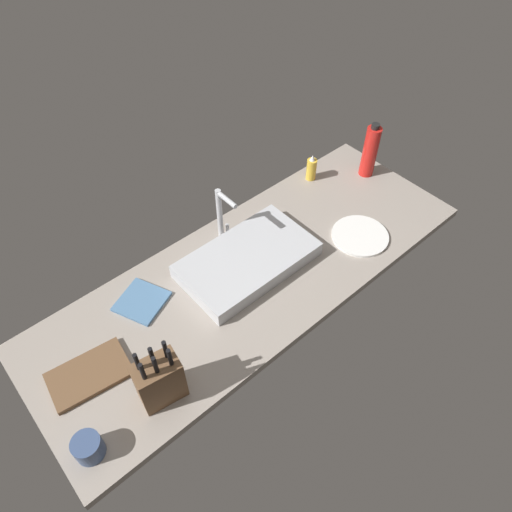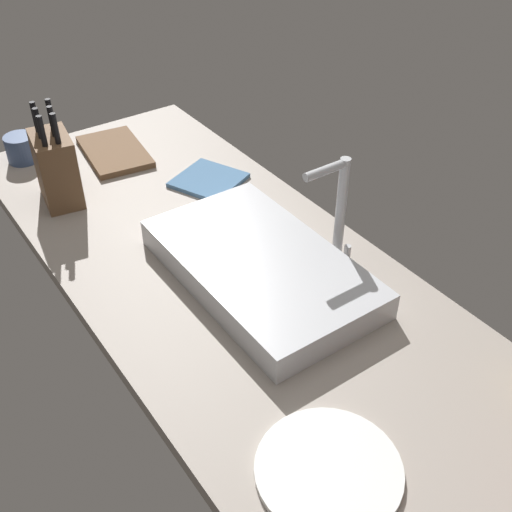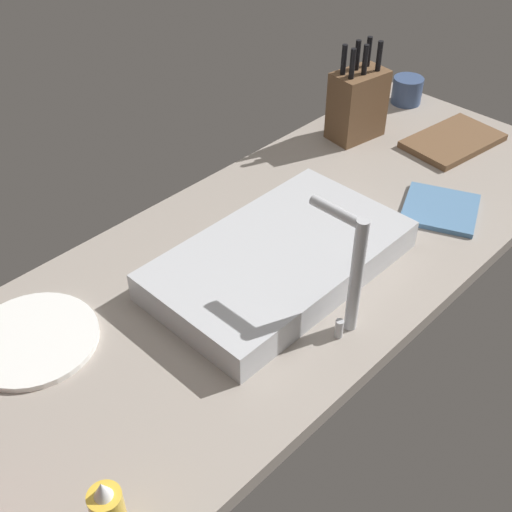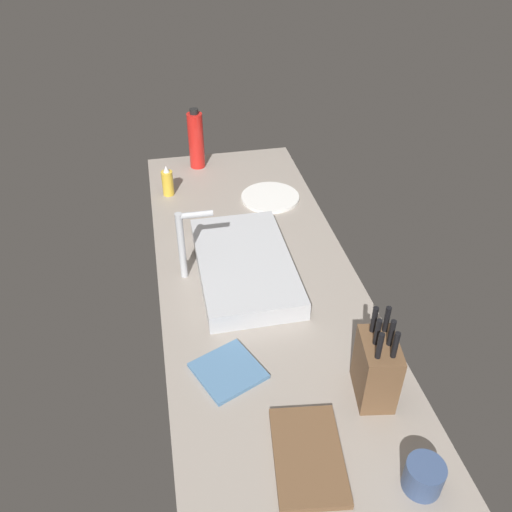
% 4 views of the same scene
% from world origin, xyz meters
% --- Properties ---
extents(countertop_slab, '(1.86, 0.67, 0.04)m').
position_xyz_m(countertop_slab, '(0.00, 0.00, 0.02)').
color(countertop_slab, gray).
rests_on(countertop_slab, ground).
extents(sink_basin, '(0.54, 0.31, 0.06)m').
position_xyz_m(sink_basin, '(-0.00, 0.04, 0.07)').
color(sink_basin, '#B7BABF').
rests_on(sink_basin, countertop_slab).
extents(faucet, '(0.06, 0.12, 0.25)m').
position_xyz_m(faucet, '(0.03, 0.23, 0.18)').
color(faucet, '#B7BABF').
rests_on(faucet, countertop_slab).
extents(knife_block, '(0.16, 0.11, 0.26)m').
position_xyz_m(knife_block, '(-0.57, -0.20, 0.13)').
color(knife_block, brown).
rests_on(knife_block, countertop_slab).
extents(cutting_board, '(0.28, 0.20, 0.02)m').
position_xyz_m(cutting_board, '(-0.72, 0.02, 0.04)').
color(cutting_board, brown).
rests_on(cutting_board, countertop_slab).
extents(dinner_plate, '(0.24, 0.24, 0.01)m').
position_xyz_m(dinner_plate, '(0.47, -0.15, 0.04)').
color(dinner_plate, white).
rests_on(dinner_plate, countertop_slab).
extents(dish_towel, '(0.22, 0.22, 0.01)m').
position_xyz_m(dish_towel, '(-0.42, 0.17, 0.04)').
color(dish_towel, teal).
rests_on(dish_towel, countertop_slab).
extents(coffee_mug, '(0.09, 0.09, 0.08)m').
position_xyz_m(coffee_mug, '(-0.84, -0.21, 0.07)').
color(coffee_mug, '#384C75').
rests_on(coffee_mug, countertop_slab).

